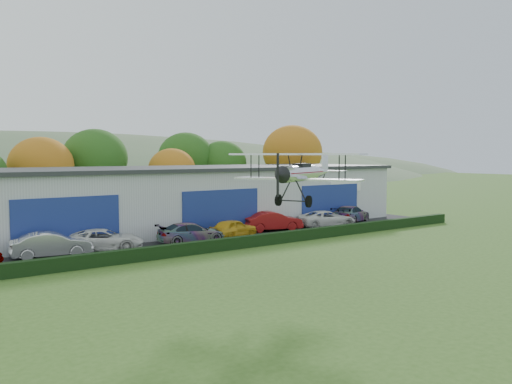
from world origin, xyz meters
TOP-DOWN VIEW (x-y plane):
  - ground at (0.00, 0.00)m, footprint 300.00×300.00m
  - apron at (3.00, 21.00)m, footprint 48.00×9.00m
  - hedge at (3.00, 16.20)m, footprint 46.00×0.60m
  - hangar at (5.00, 27.98)m, footprint 40.60×12.60m
  - tree_belt at (0.85, 40.62)m, footprint 75.70×13.22m
  - car_1 at (-8.50, 20.35)m, footprint 4.96×2.31m
  - car_2 at (-5.09, 20.59)m, footprint 5.68×4.24m
  - car_3 at (1.12, 19.93)m, footprint 5.20×2.73m
  - car_4 at (4.83, 20.06)m, footprint 4.47×2.65m
  - car_5 at (9.52, 21.09)m, footprint 5.17×2.96m
  - car_6 at (14.70, 20.07)m, footprint 5.57×3.52m
  - car_7 at (18.98, 21.28)m, footprint 5.69×3.91m
  - biplane at (0.70, 7.47)m, footprint 6.38×6.99m

SIDE VIEW (x-z plane):
  - ground at x=0.00m, z-range 0.00..0.00m
  - apron at x=3.00m, z-range 0.00..0.05m
  - hedge at x=3.00m, z-range 0.00..0.80m
  - car_4 at x=4.83m, z-range 0.05..1.47m
  - car_6 at x=14.70m, z-range 0.05..1.48m
  - car_2 at x=-5.09m, z-range 0.05..1.48m
  - car_3 at x=1.12m, z-range 0.05..1.49m
  - car_7 at x=18.98m, z-range 0.05..1.58m
  - car_1 at x=-8.50m, z-range 0.05..1.62m
  - car_5 at x=9.52m, z-range 0.05..1.66m
  - hangar at x=5.00m, z-range 0.01..5.31m
  - biplane at x=0.70m, z-range 4.17..6.84m
  - tree_belt at x=0.85m, z-range 0.55..10.67m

